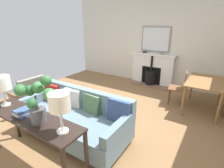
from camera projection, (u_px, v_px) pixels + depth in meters
ground_plane at (96, 117)px, 3.87m from camera, size 5.82×5.56×0.01m
wall_left at (149, 41)px, 5.68m from camera, size 0.12×5.56×2.82m
fireplace at (152, 71)px, 5.73m from camera, size 0.51×1.44×1.03m
mirror_over_mantel at (156, 39)px, 5.46m from camera, size 0.04×0.92×0.78m
mantel_bowl_near at (145, 52)px, 5.69m from camera, size 0.14×0.14×0.05m
mantel_bowl_far at (161, 54)px, 5.40m from camera, size 0.12×0.12×0.04m
sofa at (75, 118)px, 3.15m from camera, size 0.92×2.08×0.82m
ottoman at (91, 102)px, 4.00m from camera, size 0.63×0.71×0.42m
armchair_accent at (29, 92)px, 3.97m from camera, size 0.70×0.62×0.85m
console_table at (32, 122)px, 2.39m from camera, size 0.42×1.70×0.79m
table_lamp_near_end at (1, 84)px, 2.56m from camera, size 0.27×0.27×0.47m
table_lamp_far_end at (60, 103)px, 1.90m from camera, size 0.24×0.24×0.50m
potted_plant at (36, 98)px, 2.11m from camera, size 0.44×0.51×0.62m
book_stack at (24, 112)px, 2.40m from camera, size 0.27×0.21×0.09m
dining_table at (206, 85)px, 3.95m from camera, size 1.20×0.78×0.74m
dining_chair_near_fireplace at (181, 86)px, 4.27m from camera, size 0.45×0.45×0.88m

